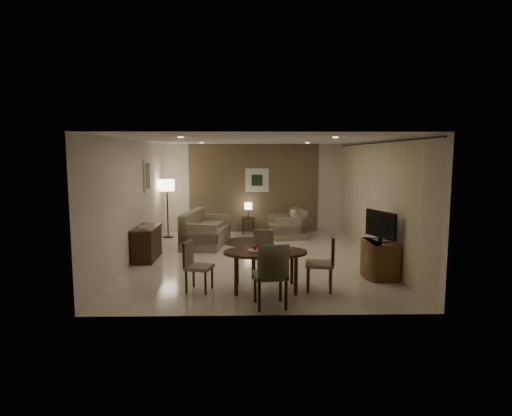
{
  "coord_description": "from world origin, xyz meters",
  "views": [
    {
      "loc": [
        -0.21,
        -9.61,
        2.38
      ],
      "look_at": [
        0.0,
        0.2,
        1.15
      ],
      "focal_mm": 30.0,
      "sensor_mm": 36.0,
      "label": 1
    }
  ],
  "objects_px": {
    "tv_cabinet": "(380,259)",
    "armchair": "(287,224)",
    "chair_far": "(262,254)",
    "side_table": "(248,225)",
    "dining_table": "(265,270)",
    "chair_near": "(270,274)",
    "chair_right": "(319,263)",
    "floor_lamp": "(168,209)",
    "chair_left": "(199,267)",
    "sofa": "(206,228)",
    "console_desk": "(147,243)"
  },
  "relations": [
    {
      "from": "chair_right",
      "to": "dining_table",
      "type": "bearing_deg",
      "value": -83.69
    },
    {
      "from": "dining_table",
      "to": "chair_far",
      "type": "bearing_deg",
      "value": 91.15
    },
    {
      "from": "console_desk",
      "to": "chair_far",
      "type": "distance_m",
      "value": 2.94
    },
    {
      "from": "sofa",
      "to": "chair_far",
      "type": "bearing_deg",
      "value": -146.41
    },
    {
      "from": "console_desk",
      "to": "tv_cabinet",
      "type": "relative_size",
      "value": 1.33
    },
    {
      "from": "tv_cabinet",
      "to": "side_table",
      "type": "bearing_deg",
      "value": 118.82
    },
    {
      "from": "tv_cabinet",
      "to": "chair_near",
      "type": "distance_m",
      "value": 2.77
    },
    {
      "from": "tv_cabinet",
      "to": "armchair",
      "type": "distance_m",
      "value": 4.19
    },
    {
      "from": "sofa",
      "to": "side_table",
      "type": "xyz_separation_m",
      "value": [
        1.12,
        1.64,
        -0.2
      ]
    },
    {
      "from": "tv_cabinet",
      "to": "floor_lamp",
      "type": "distance_m",
      "value": 6.39
    },
    {
      "from": "tv_cabinet",
      "to": "sofa",
      "type": "relative_size",
      "value": 0.47
    },
    {
      "from": "dining_table",
      "to": "chair_far",
      "type": "height_order",
      "value": "chair_far"
    },
    {
      "from": "chair_far",
      "to": "floor_lamp",
      "type": "distance_m",
      "value": 4.76
    },
    {
      "from": "console_desk",
      "to": "side_table",
      "type": "height_order",
      "value": "console_desk"
    },
    {
      "from": "dining_table",
      "to": "chair_near",
      "type": "height_order",
      "value": "chair_near"
    },
    {
      "from": "dining_table",
      "to": "side_table",
      "type": "xyz_separation_m",
      "value": [
        -0.28,
        5.43,
        -0.1
      ]
    },
    {
      "from": "tv_cabinet",
      "to": "chair_right",
      "type": "distance_m",
      "value": 1.57
    },
    {
      "from": "tv_cabinet",
      "to": "sofa",
      "type": "bearing_deg",
      "value": 140.58
    },
    {
      "from": "dining_table",
      "to": "chair_near",
      "type": "bearing_deg",
      "value": -87.15
    },
    {
      "from": "dining_table",
      "to": "console_desk",
      "type": "bearing_deg",
      "value": 139.04
    },
    {
      "from": "tv_cabinet",
      "to": "side_table",
      "type": "distance_m",
      "value": 5.33
    },
    {
      "from": "dining_table",
      "to": "side_table",
      "type": "distance_m",
      "value": 5.44
    },
    {
      "from": "chair_near",
      "to": "floor_lamp",
      "type": "relative_size",
      "value": 0.62
    },
    {
      "from": "dining_table",
      "to": "chair_far",
      "type": "distance_m",
      "value": 0.87
    },
    {
      "from": "chair_far",
      "to": "sofa",
      "type": "height_order",
      "value": "sofa"
    },
    {
      "from": "chair_near",
      "to": "armchair",
      "type": "height_order",
      "value": "chair_near"
    },
    {
      "from": "armchair",
      "to": "side_table",
      "type": "bearing_deg",
      "value": -136.01
    },
    {
      "from": "chair_right",
      "to": "side_table",
      "type": "xyz_separation_m",
      "value": [
        -1.23,
        5.49,
        -0.24
      ]
    },
    {
      "from": "chair_left",
      "to": "side_table",
      "type": "relative_size",
      "value": 1.78
    },
    {
      "from": "tv_cabinet",
      "to": "dining_table",
      "type": "distance_m",
      "value": 2.41
    },
    {
      "from": "tv_cabinet",
      "to": "chair_right",
      "type": "bearing_deg",
      "value": -148.58
    },
    {
      "from": "chair_near",
      "to": "chair_far",
      "type": "distance_m",
      "value": 1.72
    },
    {
      "from": "console_desk",
      "to": "chair_left",
      "type": "xyz_separation_m",
      "value": [
        1.44,
        -2.32,
        0.06
      ]
    },
    {
      "from": "chair_far",
      "to": "floor_lamp",
      "type": "bearing_deg",
      "value": 129.73
    },
    {
      "from": "console_desk",
      "to": "tv_cabinet",
      "type": "xyz_separation_m",
      "value": [
        4.89,
        -1.5,
        -0.03
      ]
    },
    {
      "from": "side_table",
      "to": "armchair",
      "type": "bearing_deg",
      "value": -33.81
    },
    {
      "from": "tv_cabinet",
      "to": "console_desk",
      "type": "bearing_deg",
      "value": 162.95
    },
    {
      "from": "chair_near",
      "to": "side_table",
      "type": "xyz_separation_m",
      "value": [
        -0.32,
        6.28,
        -0.27
      ]
    },
    {
      "from": "chair_far",
      "to": "side_table",
      "type": "xyz_separation_m",
      "value": [
        -0.26,
        4.56,
        -0.2
      ]
    },
    {
      "from": "sofa",
      "to": "side_table",
      "type": "distance_m",
      "value": 1.99
    },
    {
      "from": "armchair",
      "to": "side_table",
      "type": "height_order",
      "value": "armchair"
    },
    {
      "from": "console_desk",
      "to": "floor_lamp",
      "type": "height_order",
      "value": "floor_lamp"
    },
    {
      "from": "sofa",
      "to": "armchair",
      "type": "distance_m",
      "value": 2.4
    },
    {
      "from": "chair_far",
      "to": "chair_left",
      "type": "distance_m",
      "value": 1.47
    },
    {
      "from": "sofa",
      "to": "tv_cabinet",
      "type": "bearing_deg",
      "value": -121.14
    },
    {
      "from": "tv_cabinet",
      "to": "armchair",
      "type": "relative_size",
      "value": 0.96
    },
    {
      "from": "chair_far",
      "to": "chair_left",
      "type": "xyz_separation_m",
      "value": [
        -1.14,
        -0.93,
        -0.01
      ]
    },
    {
      "from": "dining_table",
      "to": "floor_lamp",
      "type": "height_order",
      "value": "floor_lamp"
    },
    {
      "from": "dining_table",
      "to": "chair_right",
      "type": "height_order",
      "value": "chair_right"
    },
    {
      "from": "tv_cabinet",
      "to": "sofa",
      "type": "xyz_separation_m",
      "value": [
        -3.69,
        3.03,
        0.1
      ]
    }
  ]
}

